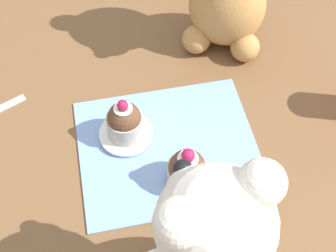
% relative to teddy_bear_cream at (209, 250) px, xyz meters
% --- Properties ---
extents(ground_plane, '(4.00, 4.00, 0.00)m').
position_rel_teddy_bear_cream_xyz_m(ground_plane, '(0.00, -0.20, -0.12)').
color(ground_plane, brown).
extents(knitted_placemat, '(0.26, 0.22, 0.01)m').
position_rel_teddy_bear_cream_xyz_m(knitted_placemat, '(0.00, -0.20, -0.12)').
color(knitted_placemat, '#7A9ED1').
rests_on(knitted_placemat, ground_plane).
extents(teddy_bear_cream, '(0.15, 0.14, 0.25)m').
position_rel_teddy_bear_cream_xyz_m(teddy_bear_cream, '(0.00, 0.00, 0.00)').
color(teddy_bear_cream, silver).
rests_on(teddy_bear_cream, ground_plane).
extents(cupcake_near_cream_bear, '(0.05, 0.05, 0.07)m').
position_rel_teddy_bear_cream_xyz_m(cupcake_near_cream_bear, '(-0.01, -0.14, -0.09)').
color(cupcake_near_cream_bear, '#B2ADA3').
rests_on(cupcake_near_cream_bear, knitted_placemat).
extents(saucer_plate, '(0.08, 0.08, 0.01)m').
position_rel_teddy_bear_cream_xyz_m(saucer_plate, '(0.06, -0.24, -0.11)').
color(saucer_plate, white).
rests_on(saucer_plate, knitted_placemat).
extents(cupcake_near_tan_bear, '(0.05, 0.05, 0.07)m').
position_rel_teddy_bear_cream_xyz_m(cupcake_near_tan_bear, '(0.06, -0.24, -0.08)').
color(cupcake_near_tan_bear, '#B2ADA3').
rests_on(cupcake_near_tan_bear, saucer_plate).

